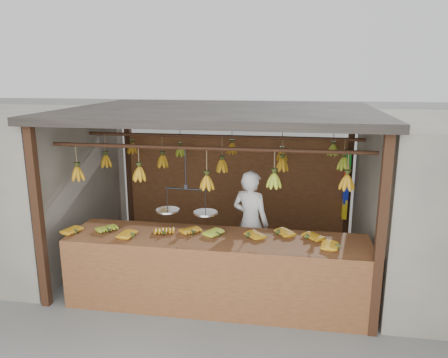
# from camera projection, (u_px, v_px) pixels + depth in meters

# --- Properties ---
(ground) EXTENTS (80.00, 80.00, 0.00)m
(ground) POSITION_uv_depth(u_px,v_px,m) (221.00, 266.00, 6.71)
(ground) COLOR #5B5B57
(stall) EXTENTS (4.30, 3.30, 2.40)m
(stall) POSITION_uv_depth(u_px,v_px,m) (224.00, 135.00, 6.56)
(stall) COLOR black
(stall) RESTS_ON ground
(neighbor_left) EXTENTS (3.00, 3.00, 2.30)m
(neighbor_left) POSITION_uv_depth(u_px,v_px,m) (0.00, 184.00, 7.00)
(neighbor_left) COLOR slate
(neighbor_left) RESTS_ON ground
(counter) EXTENTS (3.80, 0.85, 0.96)m
(counter) POSITION_uv_depth(u_px,v_px,m) (215.00, 255.00, 5.34)
(counter) COLOR brown
(counter) RESTS_ON ground
(hanging_bananas) EXTENTS (3.63, 2.19, 0.39)m
(hanging_bananas) POSITION_uv_depth(u_px,v_px,m) (220.00, 163.00, 6.33)
(hanging_bananas) COLOR #AD7612
(hanging_bananas) RESTS_ON ground
(balance_scale) EXTENTS (0.79, 0.31, 0.83)m
(balance_scale) POSITION_uv_depth(u_px,v_px,m) (186.00, 209.00, 5.50)
(balance_scale) COLOR black
(balance_scale) RESTS_ON ground
(vendor) EXTENTS (0.67, 0.56, 1.55)m
(vendor) POSITION_uv_depth(u_px,v_px,m) (250.00, 223.00, 6.30)
(vendor) COLOR white
(vendor) RESTS_ON ground
(bag_bundles) EXTENTS (0.08, 0.26, 1.17)m
(bag_bundles) POSITION_uv_depth(u_px,v_px,m) (346.00, 184.00, 7.45)
(bag_bundles) COLOR #199926
(bag_bundles) RESTS_ON ground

